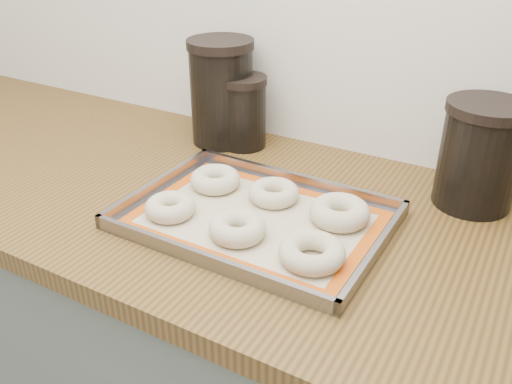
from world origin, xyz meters
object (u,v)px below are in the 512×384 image
Objects in this scene: baking_tray at (256,218)px; bagel_front_mid at (237,228)px; canister_right at (480,155)px; canister_mid at (243,112)px; bagel_back_mid at (274,193)px; bagel_back_left at (215,179)px; canister_left at (222,92)px; bagel_front_left at (170,207)px; bagel_front_right at (312,253)px; bagel_back_right at (340,212)px.

baking_tray is 0.07m from bagel_front_mid.
canister_right reaches higher than bagel_front_mid.
canister_mid is 0.52m from canister_right.
bagel_back_left is at bearing -175.16° from bagel_back_mid.
canister_left reaches higher than bagel_front_mid.
canister_left reaches higher than bagel_front_left.
bagel_front_left is 0.86× the size of bagel_front_right.
canister_left is 0.07m from canister_mid.
canister_left is at bearing 107.49° from bagel_front_left.
canister_mid is at bearing 133.62° from bagel_front_right.
canister_mid reaches higher than bagel_back_left.
canister_mid is at bearing 124.44° from baking_tray.
bagel_back_mid is at bearing 45.88° from bagel_front_left.
bagel_front_left is 0.46× the size of canister_right.
bagel_front_right is at bearing -44.95° from bagel_back_mid.
bagel_back_right is at bearing 45.36° from bagel_front_mid.
bagel_front_mid is 0.41× the size of canister_left.
canister_right is at bearing 45.57° from bagel_back_right.
bagel_back_right is (0.13, 0.07, 0.02)m from baking_tray.
canister_mid is at bearing 106.14° from bagel_back_left.
canister_right reaches higher than canister_mid.
baking_tray is 0.16m from bagel_front_right.
bagel_back_mid is 0.48× the size of canister_right.
bagel_back_mid is 0.34m from canister_left.
bagel_front_left is at bearing -134.12° from bagel_back_mid.
canister_mid reaches higher than bagel_front_left.
baking_tray is 0.15m from bagel_back_right.
bagel_front_right is 0.65× the size of canister_mid.
baking_tray is 0.15m from bagel_back_left.
bagel_back_mid is at bearing 92.56° from bagel_front_mid.
baking_tray is 0.35m from canister_mid.
baking_tray is 0.16m from bagel_front_left.
bagel_front_mid reaches higher than bagel_back_mid.
canister_right is (0.57, -0.02, -0.02)m from canister_left.
bagel_front_left is 0.30m from bagel_back_right.
bagel_front_right is at bearing -0.78° from bagel_front_left.
canister_right is (0.32, 0.33, 0.08)m from bagel_front_mid.
bagel_front_right is 0.30m from bagel_back_left.
bagel_back_mid is at bearing -150.73° from canister_right.
bagel_front_mid is at bearing -44.99° from bagel_back_left.
bagel_back_left is 0.13m from bagel_back_mid.
bagel_back_mid is 0.90× the size of bagel_back_right.
bagel_front_mid is 1.02× the size of bagel_back_mid.
bagel_back_mid is (-0.15, 0.15, -0.00)m from bagel_front_right.
bagel_front_mid is at bearing -60.77° from canister_mid.
baking_tray is 0.39m from canister_left.
bagel_front_right is 0.53× the size of canister_right.
bagel_front_left is at bearing 179.39° from bagel_front_mid.
baking_tray is at bearing -55.56° from canister_mid.
bagel_back_left reaches higher than baking_tray.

